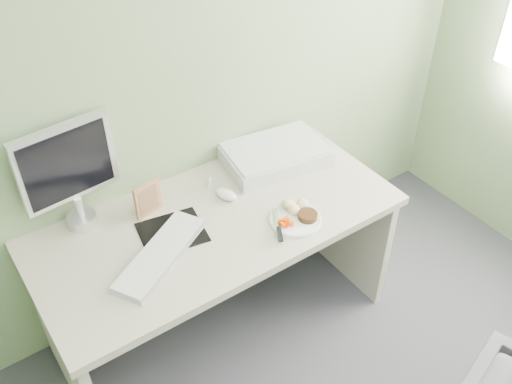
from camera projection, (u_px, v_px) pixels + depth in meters
wall_back at (161, 55)px, 2.32m from camera, size 3.50×0.00×3.50m
desk at (218, 249)px, 2.59m from camera, size 1.60×0.75×0.73m
plate at (295, 219)px, 2.46m from camera, size 0.23×0.23×0.01m
steak at (308, 216)px, 2.45m from camera, size 0.11×0.11×0.03m
potato_pile at (291, 204)px, 2.49m from camera, size 0.12×0.10×0.06m
carrot_heap at (286, 222)px, 2.42m from camera, size 0.05×0.04×0.03m
steak_knife at (279, 229)px, 2.39m from camera, size 0.12×0.19×0.01m
mousepad at (172, 232)px, 2.41m from camera, size 0.30×0.28×0.00m
keyboard at (160, 253)px, 2.29m from camera, size 0.49×0.37×0.02m
computer_mouse at (226, 195)px, 2.57m from camera, size 0.09×0.12×0.04m
photo_frame at (148, 199)px, 2.45m from camera, size 0.13×0.05×0.17m
eyedrop_bottle at (209, 182)px, 2.63m from camera, size 0.02×0.02×0.07m
scanner at (275, 155)px, 2.78m from camera, size 0.53×0.40×0.08m
monitor at (69, 172)px, 2.28m from camera, size 0.41×0.13×0.49m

